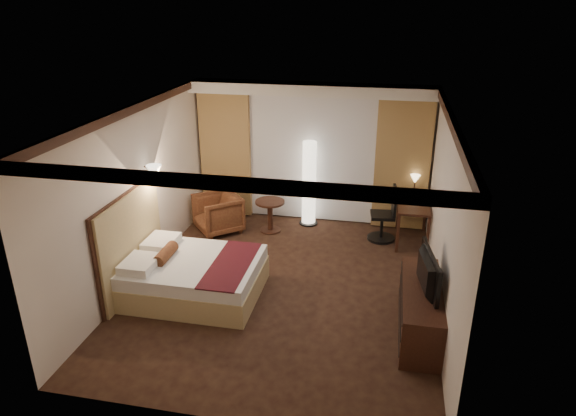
% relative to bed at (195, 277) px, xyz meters
% --- Properties ---
extents(floor, '(4.50, 5.50, 0.01)m').
position_rel_bed_xyz_m(floor, '(1.24, 0.45, -0.28)').
color(floor, black).
rests_on(floor, ground).
extents(ceiling, '(4.50, 5.50, 0.01)m').
position_rel_bed_xyz_m(ceiling, '(1.24, 0.45, 2.42)').
color(ceiling, white).
rests_on(ceiling, back_wall).
extents(back_wall, '(4.50, 0.02, 2.70)m').
position_rel_bed_xyz_m(back_wall, '(1.24, 3.20, 1.07)').
color(back_wall, beige).
rests_on(back_wall, floor).
extents(left_wall, '(0.02, 5.50, 2.70)m').
position_rel_bed_xyz_m(left_wall, '(-1.01, 0.45, 1.07)').
color(left_wall, beige).
rests_on(left_wall, floor).
extents(right_wall, '(0.02, 5.50, 2.70)m').
position_rel_bed_xyz_m(right_wall, '(3.49, 0.45, 1.07)').
color(right_wall, beige).
rests_on(right_wall, floor).
extents(crown_molding, '(4.50, 5.50, 0.12)m').
position_rel_bed_xyz_m(crown_molding, '(1.24, 0.45, 2.36)').
color(crown_molding, black).
rests_on(crown_molding, ceiling).
extents(soffit, '(4.50, 0.50, 0.20)m').
position_rel_bed_xyz_m(soffit, '(1.24, 2.95, 2.32)').
color(soffit, white).
rests_on(soffit, ceiling).
extents(curtain_sheer, '(2.48, 0.04, 2.45)m').
position_rel_bed_xyz_m(curtain_sheer, '(1.24, 3.12, 0.97)').
color(curtain_sheer, silver).
rests_on(curtain_sheer, back_wall).
extents(curtain_left_drape, '(1.00, 0.14, 2.45)m').
position_rel_bed_xyz_m(curtain_left_drape, '(-0.46, 3.06, 0.97)').
color(curtain_left_drape, tan).
rests_on(curtain_left_drape, back_wall).
extents(curtain_right_drape, '(1.00, 0.14, 2.45)m').
position_rel_bed_xyz_m(curtain_right_drape, '(2.94, 3.06, 0.97)').
color(curtain_right_drape, tan).
rests_on(curtain_right_drape, back_wall).
extents(wall_sconce, '(0.24, 0.24, 0.24)m').
position_rel_bed_xyz_m(wall_sconce, '(-0.85, 0.74, 1.34)').
color(wall_sconce, white).
rests_on(wall_sconce, left_wall).
extents(bed, '(1.90, 1.49, 0.56)m').
position_rel_bed_xyz_m(bed, '(0.00, 0.00, 0.00)').
color(bed, white).
rests_on(bed, floor).
extents(headboard, '(0.12, 1.79, 1.50)m').
position_rel_bed_xyz_m(headboard, '(-0.96, 0.00, 0.47)').
color(headboard, tan).
rests_on(headboard, floor).
extents(armchair, '(1.05, 1.05, 0.79)m').
position_rel_bed_xyz_m(armchair, '(-0.38, 2.19, 0.12)').
color(armchair, '#482215').
rests_on(armchair, floor).
extents(side_table, '(0.55, 0.55, 0.61)m').
position_rel_bed_xyz_m(side_table, '(0.58, 2.41, 0.03)').
color(side_table, black).
rests_on(side_table, floor).
extents(floor_lamp, '(0.35, 0.35, 1.67)m').
position_rel_bed_xyz_m(floor_lamp, '(1.23, 2.88, 0.56)').
color(floor_lamp, white).
rests_on(floor_lamp, floor).
extents(desk, '(0.55, 1.12, 0.75)m').
position_rel_bed_xyz_m(desk, '(3.19, 2.50, 0.10)').
color(desk, black).
rests_on(desk, floor).
extents(desk_lamp, '(0.18, 0.18, 0.34)m').
position_rel_bed_xyz_m(desk_lamp, '(3.19, 2.90, 0.64)').
color(desk_lamp, '#FFD899').
rests_on(desk_lamp, desk).
extents(office_chair, '(0.55, 0.55, 1.03)m').
position_rel_bed_xyz_m(office_chair, '(2.65, 2.45, 0.24)').
color(office_chair, black).
rests_on(office_chair, floor).
extents(dresser, '(0.50, 1.70, 0.66)m').
position_rel_bed_xyz_m(dresser, '(3.24, -0.29, 0.05)').
color(dresser, black).
rests_on(dresser, floor).
extents(television, '(0.71, 1.06, 0.13)m').
position_rel_bed_xyz_m(television, '(3.21, -0.29, 0.66)').
color(television, black).
rests_on(television, dresser).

